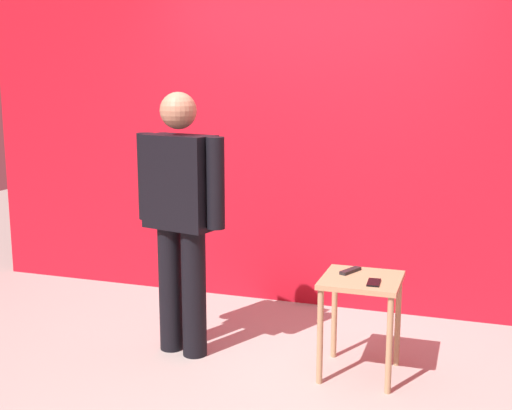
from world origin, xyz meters
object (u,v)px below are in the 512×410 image
cell_phone (374,282)px  standing_person (181,211)px  tv_remote (350,271)px  side_table (361,296)px

cell_phone → standing_person: bearing=174.2°
cell_phone → tv_remote: 0.24m
cell_phone → tv_remote: (-0.17, 0.17, 0.01)m
standing_person → tv_remote: standing_person is taller
standing_person → side_table: bearing=1.6°
standing_person → cell_phone: (1.23, -0.06, -0.33)m
tv_remote → cell_phone: bearing=-22.2°
standing_person → side_table: standing_person is taller
tv_remote → standing_person: bearing=-149.6°
cell_phone → tv_remote: size_ratio=0.85×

